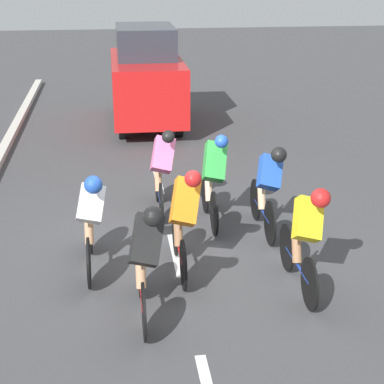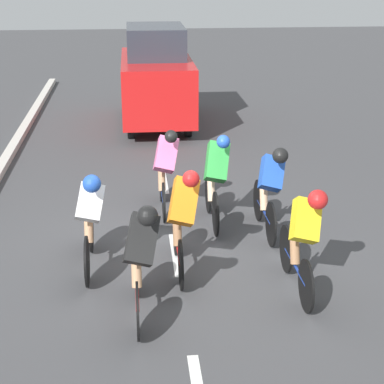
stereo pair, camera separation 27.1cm
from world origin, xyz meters
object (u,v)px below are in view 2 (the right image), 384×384
object	(u,v)px
cyclist_pink	(165,168)
cyclist_orange	(182,217)
cyclist_blue	(270,187)
cyclist_yellow	(303,235)
cyclist_black	(140,256)
cyclist_white	(90,217)
support_car	(156,77)
cyclist_green	(215,177)

from	to	relation	value
cyclist_pink	cyclist_orange	size ratio (longest dim) A/B	0.95
cyclist_blue	cyclist_yellow	xyz separation A→B (m)	(-0.03, 1.85, 0.02)
cyclist_black	cyclist_pink	bearing A→B (deg)	-97.96
cyclist_blue	cyclist_orange	bearing A→B (deg)	39.22
cyclist_black	cyclist_yellow	size ratio (longest dim) A/B	0.97
cyclist_pink	cyclist_white	world-z (taller)	cyclist_pink
cyclist_white	support_car	xyz separation A→B (m)	(-1.24, -7.97, 0.42)
cyclist_blue	cyclist_black	bearing A→B (deg)	48.82
cyclist_pink	cyclist_green	world-z (taller)	cyclist_green
cyclist_white	cyclist_blue	xyz separation A→B (m)	(-2.63, -0.96, -0.00)
cyclist_green	cyclist_blue	distance (m)	0.89
cyclist_green	support_car	world-z (taller)	support_car
cyclist_yellow	support_car	bearing A→B (deg)	-80.83
cyclist_green	cyclist_yellow	xyz separation A→B (m)	(-0.80, 2.29, -0.00)
cyclist_green	cyclist_black	bearing A→B (deg)	65.84
support_car	cyclist_black	bearing A→B (deg)	86.38
cyclist_pink	cyclist_orange	bearing A→B (deg)	92.70
cyclist_black	cyclist_blue	xyz separation A→B (m)	(-1.99, -2.27, -0.04)
cyclist_blue	cyclist_green	bearing A→B (deg)	-29.78
cyclist_pink	cyclist_orange	distance (m)	2.21
cyclist_pink	cyclist_blue	xyz separation A→B (m)	(-1.52, 1.05, -0.00)
cyclist_orange	support_car	distance (m)	8.18
cyclist_green	cyclist_blue	world-z (taller)	cyclist_green
cyclist_orange	cyclist_blue	world-z (taller)	cyclist_orange
cyclist_white	cyclist_yellow	world-z (taller)	cyclist_yellow
cyclist_white	cyclist_blue	bearing A→B (deg)	-160.02
cyclist_black	support_car	xyz separation A→B (m)	(-0.59, -9.29, 0.38)
cyclist_blue	cyclist_yellow	bearing A→B (deg)	90.99
cyclist_green	cyclist_blue	xyz separation A→B (m)	(-0.77, 0.44, -0.03)
cyclist_orange	cyclist_black	size ratio (longest dim) A/B	1.02
cyclist_pink	cyclist_blue	bearing A→B (deg)	145.47
cyclist_black	cyclist_green	distance (m)	2.97
cyclist_black	cyclist_orange	bearing A→B (deg)	-117.04
cyclist_yellow	support_car	xyz separation A→B (m)	(1.43, -8.86, 0.40)
cyclist_pink	support_car	distance (m)	5.98
cyclist_black	support_car	world-z (taller)	support_car
cyclist_pink	support_car	bearing A→B (deg)	-91.18
cyclist_black	cyclist_white	distance (m)	1.47
cyclist_black	cyclist_yellow	bearing A→B (deg)	-168.08
cyclist_pink	cyclist_green	distance (m)	0.97
support_car	cyclist_yellow	bearing A→B (deg)	99.17
cyclist_pink	cyclist_green	size ratio (longest dim) A/B	0.97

